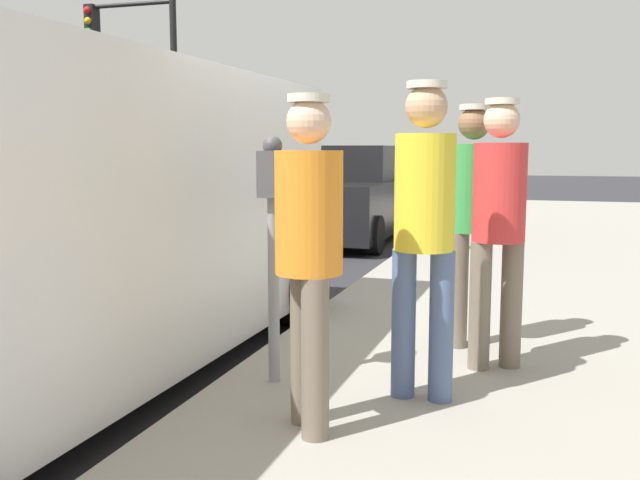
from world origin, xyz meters
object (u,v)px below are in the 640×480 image
(parking_meter_far, at_px, (425,179))
(traffic_light_corner, at_px, (143,68))
(pedestrian_in_orange, at_px, (309,242))
(pedestrian_in_red, at_px, (499,216))
(parked_van, at_px, (53,216))
(pedestrian_in_yellow, at_px, (424,219))
(parked_sedan_ahead, at_px, (347,197))
(pedestrian_in_green, at_px, (472,209))
(parking_meter_near, at_px, (273,217))

(parking_meter_far, relative_size, traffic_light_corner, 0.29)
(pedestrian_in_orange, bearing_deg, pedestrian_in_red, 58.22)
(traffic_light_corner, bearing_deg, parking_meter_far, -34.82)
(parked_van, bearing_deg, pedestrian_in_red, 16.17)
(pedestrian_in_yellow, xyz_separation_m, traffic_light_corner, (-8.58, 11.13, 2.32))
(parking_meter_far, height_order, parked_sedan_ahead, parking_meter_far)
(pedestrian_in_yellow, bearing_deg, parked_sedan_ahead, 108.23)
(parked_sedan_ahead, bearing_deg, pedestrian_in_yellow, -71.77)
(parked_sedan_ahead, relative_size, traffic_light_corner, 0.85)
(parking_meter_far, bearing_deg, pedestrian_in_orange, -85.97)
(pedestrian_in_green, distance_m, traffic_light_corner, 13.41)
(parking_meter_near, distance_m, parked_sedan_ahead, 8.21)
(pedestrian_in_yellow, height_order, pedestrian_in_red, pedestrian_in_yellow)
(pedestrian_in_yellow, distance_m, parked_sedan_ahead, 8.49)
(pedestrian_in_yellow, distance_m, pedestrian_in_red, 0.81)
(pedestrian_in_orange, distance_m, parked_van, 2.03)
(parked_van, distance_m, parked_sedan_ahead, 8.15)
(pedestrian_in_green, relative_size, parked_van, 0.34)
(pedestrian_in_yellow, xyz_separation_m, pedestrian_in_green, (0.15, 1.23, -0.04))
(parking_meter_far, bearing_deg, parking_meter_near, -90.00)
(pedestrian_in_red, bearing_deg, parking_meter_far, 104.27)
(pedestrian_in_orange, xyz_separation_m, pedestrian_in_red, (0.84, 1.36, 0.04))
(parked_van, xyz_separation_m, parked_sedan_ahead, (-0.22, 8.14, -0.41))
(parking_meter_near, xyz_separation_m, pedestrian_in_red, (1.29, 0.68, -0.02))
(traffic_light_corner, bearing_deg, parking_meter_near, -55.41)
(pedestrian_in_orange, height_order, parked_sedan_ahead, pedestrian_in_orange)
(pedestrian_in_yellow, bearing_deg, parking_meter_near, 177.81)
(pedestrian_in_orange, distance_m, pedestrian_in_red, 1.60)
(parked_sedan_ahead, bearing_deg, pedestrian_in_orange, -75.93)
(parking_meter_near, relative_size, pedestrian_in_green, 0.87)
(pedestrian_in_orange, relative_size, parked_van, 0.33)
(pedestrian_in_green, relative_size, traffic_light_corner, 0.34)
(parking_meter_near, height_order, parked_sedan_ahead, parking_meter_near)
(parking_meter_far, distance_m, pedestrian_in_green, 4.71)
(parking_meter_far, bearing_deg, traffic_light_corner, 145.18)
(pedestrian_in_red, height_order, parked_van, parked_van)
(parking_meter_far, xyz_separation_m, pedestrian_in_green, (1.08, -4.58, -0.02))
(parked_sedan_ahead, bearing_deg, pedestrian_in_red, -67.63)
(parking_meter_near, bearing_deg, parked_sedan_ahead, 102.13)
(parking_meter_near, xyz_separation_m, pedestrian_in_green, (1.08, 1.19, -0.02))
(pedestrian_in_green, xyz_separation_m, parked_sedan_ahead, (-2.80, 6.82, -0.41))
(pedestrian_in_yellow, xyz_separation_m, parked_van, (-2.43, -0.09, -0.04))
(parking_meter_far, relative_size, parked_van, 0.29)
(parking_meter_far, bearing_deg, pedestrian_in_yellow, -80.92)
(pedestrian_in_red, bearing_deg, parked_sedan_ahead, 112.37)
(traffic_light_corner, bearing_deg, pedestrian_in_red, -49.33)
(pedestrian_in_green, relative_size, parked_sedan_ahead, 0.40)
(pedestrian_in_red, xyz_separation_m, parked_van, (-2.80, -0.81, -0.01))
(pedestrian_in_orange, bearing_deg, parked_sedan_ahead, 104.07)
(parking_meter_near, height_order, pedestrian_in_orange, pedestrian_in_orange)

